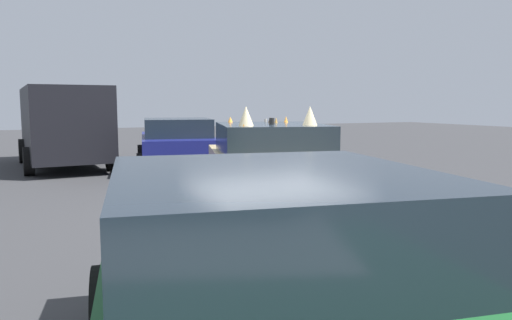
% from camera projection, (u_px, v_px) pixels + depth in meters
% --- Properties ---
extents(ground_plane, '(60.00, 60.00, 0.00)m').
position_uv_depth(ground_plane, '(273.00, 214.00, 7.87)').
color(ground_plane, '#38383A').
extents(art_car_decorated, '(4.80, 2.92, 1.75)m').
position_uv_depth(art_car_decorated, '(273.00, 169.00, 7.82)').
color(art_car_decorated, '#D8BC7F').
rests_on(art_car_decorated, ground).
extents(parked_van_behind_left, '(5.21, 2.47, 2.23)m').
position_uv_depth(parked_van_behind_left, '(63.00, 123.00, 13.76)').
color(parked_van_behind_left, black).
rests_on(parked_van_behind_left, ground).
extents(parked_sedan_far_left, '(4.19, 2.60, 1.41)m').
position_uv_depth(parked_sedan_far_left, '(177.00, 145.00, 12.63)').
color(parked_sedan_far_left, navy).
rests_on(parked_sedan_far_left, ground).
extents(parked_sedan_behind_right, '(4.55, 2.58, 1.44)m').
position_uv_depth(parked_sedan_behind_right, '(284.00, 319.00, 2.42)').
color(parked_sedan_behind_right, '#1E602D').
rests_on(parked_sedan_behind_right, ground).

